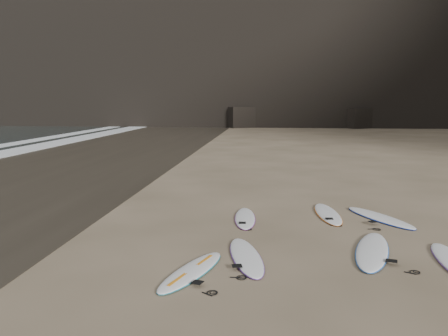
# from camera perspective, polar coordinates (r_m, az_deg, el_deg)

# --- Properties ---
(ground) EXTENTS (240.00, 240.00, 0.00)m
(ground) POSITION_cam_1_polar(r_m,az_deg,el_deg) (9.88, 20.08, -10.77)
(ground) COLOR #897559
(ground) RESTS_ON ground
(wet_sand) EXTENTS (12.00, 200.00, 0.01)m
(wet_sand) POSITION_cam_1_polar(r_m,az_deg,el_deg) (21.98, -23.06, -0.34)
(wet_sand) COLOR #383026
(wet_sand) RESTS_ON ground
(surfboard_0) EXTENTS (1.25, 2.29, 0.08)m
(surfboard_0) POSITION_cam_1_polar(r_m,az_deg,el_deg) (8.48, -4.24, -13.23)
(surfboard_0) COLOR white
(surfboard_0) RESTS_ON ground
(surfboard_1) EXTENTS (1.07, 2.44, 0.09)m
(surfboard_1) POSITION_cam_1_polar(r_m,az_deg,el_deg) (9.20, 2.91, -11.40)
(surfboard_1) COLOR white
(surfboard_1) RESTS_ON ground
(surfboard_2) EXTENTS (1.35, 2.75, 0.10)m
(surfboard_2) POSITION_cam_1_polar(r_m,az_deg,el_deg) (10.03, 18.80, -10.11)
(surfboard_2) COLOR white
(surfboard_2) RESTS_ON ground
(surfboard_5) EXTENTS (0.67, 2.26, 0.08)m
(surfboard_5) POSITION_cam_1_polar(r_m,az_deg,el_deg) (12.07, 2.76, -6.50)
(surfboard_5) COLOR white
(surfboard_5) RESTS_ON ground
(surfboard_6) EXTENTS (0.76, 2.48, 0.09)m
(surfboard_6) POSITION_cam_1_polar(r_m,az_deg,el_deg) (12.82, 13.39, -5.80)
(surfboard_6) COLOR white
(surfboard_6) RESTS_ON ground
(surfboard_7) EXTENTS (1.73, 2.52, 0.09)m
(surfboard_7) POSITION_cam_1_polar(r_m,az_deg,el_deg) (12.83, 19.67, -6.06)
(surfboard_7) COLOR white
(surfboard_7) RESTS_ON ground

